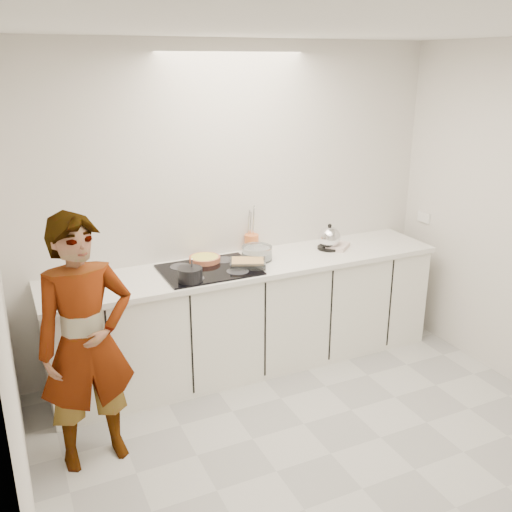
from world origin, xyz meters
name	(u,v)px	position (x,y,z in m)	size (l,w,h in m)	color
floor	(331,454)	(0.00, 0.00, 0.00)	(3.60, 3.20, 0.00)	#BABAB6
ceiling	(353,27)	(0.00, 0.00, 2.60)	(3.60, 3.20, 0.00)	white
wall_back	(233,207)	(0.00, 1.60, 1.30)	(3.60, 0.00, 2.60)	silver
wall_left	(5,326)	(-1.80, 0.00, 1.30)	(0.00, 3.20, 2.60)	silver
base_cabinets	(250,317)	(0.00, 1.28, 0.43)	(3.20, 0.58, 0.87)	white
countertop	(249,266)	(0.00, 1.28, 0.89)	(3.24, 0.64, 0.04)	white
hob	(209,270)	(-0.35, 1.26, 0.92)	(0.72, 0.54, 0.01)	black
tart_dish	(205,259)	(-0.32, 1.43, 0.95)	(0.29, 0.29, 0.04)	#BA6040
saucepan	(190,274)	(-0.56, 1.08, 0.97)	(0.24, 0.24, 0.17)	black
baking_dish	(248,263)	(-0.06, 1.18, 0.95)	(0.33, 0.29, 0.05)	silver
mixing_bowl	(257,254)	(0.09, 1.33, 0.96)	(0.29, 0.29, 0.11)	silver
tea_towel	(338,246)	(0.85, 1.31, 0.93)	(0.22, 0.16, 0.04)	white
kettle	(329,238)	(0.77, 1.32, 1.00)	(0.25, 0.25, 0.22)	black
utensil_crock	(252,243)	(0.14, 1.54, 0.98)	(0.12, 0.12, 0.15)	orange
cook	(86,344)	(-1.38, 0.63, 0.82)	(0.59, 0.39, 1.63)	white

